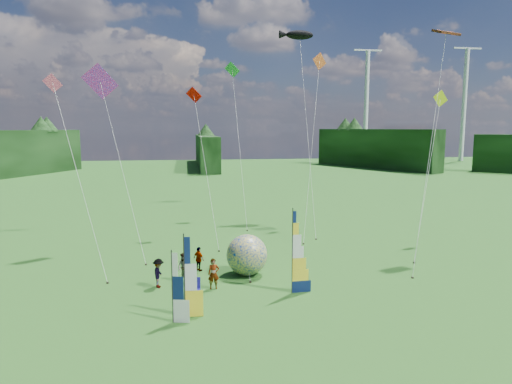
{
  "coord_description": "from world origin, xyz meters",
  "views": [
    {
      "loc": [
        -4.74,
        -20.37,
        8.97
      ],
      "look_at": [
        -1.0,
        4.0,
        5.5
      ],
      "focal_mm": 32.0,
      "sensor_mm": 36.0,
      "label": 1
    }
  ],
  "objects": [
    {
      "name": "kite_whale",
      "position": [
        6.23,
        20.47,
        9.97
      ],
      "size": [
        7.02,
        15.73,
        19.94
      ],
      "primitive_type": null,
      "rotation": [
        0.0,
        0.0,
        0.16
      ],
      "color": "black",
      "rests_on": "ground"
    },
    {
      "name": "feather_banner_main",
      "position": [
        0.84,
        3.01,
        2.28
      ],
      "size": [
        1.24,
        0.17,
        4.56
      ],
      "primitive_type": null,
      "rotation": [
        0.0,
        0.0,
        0.06
      ],
      "color": "#0E1C4F",
      "rests_on": "ground"
    },
    {
      "name": "ground",
      "position": [
        0.0,
        0.0,
        0.0
      ],
      "size": [
        220.0,
        220.0,
        0.0
      ],
      "primitive_type": "plane",
      "color": "#365E20",
      "rests_on": "ground"
    },
    {
      "name": "spectator_a",
      "position": [
        -3.35,
        4.36,
        0.87
      ],
      "size": [
        0.64,
        0.43,
        1.73
      ],
      "primitive_type": "imported",
      "rotation": [
        0.0,
        0.0,
        0.03
      ],
      "color": "#66594C",
      "rests_on": "ground"
    },
    {
      "name": "small_kite_orange",
      "position": [
        5.99,
        17.7,
        8.24
      ],
      "size": [
        10.2,
        13.14,
        16.48
      ],
      "primitive_type": null,
      "rotation": [
        0.0,
        0.0,
        0.38
      ],
      "color": "#FE642D",
      "rests_on": "ground"
    },
    {
      "name": "side_banner_left",
      "position": [
        -4.94,
        0.65,
        1.97
      ],
      "size": [
        1.09,
        0.16,
        3.94
      ],
      "primitive_type": null,
      "rotation": [
        0.0,
        0.0,
        -0.05
      ],
      "color": "yellow",
      "rests_on": "ground"
    },
    {
      "name": "spectator_c",
      "position": [
        -6.42,
        5.03,
        0.83
      ],
      "size": [
        0.53,
        1.12,
        1.67
      ],
      "primitive_type": "imported",
      "rotation": [
        0.0,
        0.0,
        1.44
      ],
      "color": "#66594C",
      "rests_on": "ground"
    },
    {
      "name": "spectator_d",
      "position": [
        -4.08,
        7.69,
        0.78
      ],
      "size": [
        0.87,
        0.94,
        1.56
      ],
      "primitive_type": "imported",
      "rotation": [
        0.0,
        0.0,
        2.26
      ],
      "color": "#66594C",
      "rests_on": "ground"
    },
    {
      "name": "kite_rainbow_delta",
      "position": [
        -9.22,
        12.54,
        7.28
      ],
      "size": [
        10.36,
        12.17,
        14.56
      ],
      "primitive_type": null,
      "rotation": [
        0.0,
        0.0,
        0.28
      ],
      "color": "#F01748",
      "rests_on": "ground"
    },
    {
      "name": "small_kite_red",
      "position": [
        -3.24,
        15.69,
        6.44
      ],
      "size": [
        6.14,
        10.13,
        12.88
      ],
      "primitive_type": null,
      "rotation": [
        0.0,
        0.0,
        -0.27
      ],
      "color": "#E30A01",
      "rests_on": "ground"
    },
    {
      "name": "small_kite_yellow",
      "position": [
        12.91,
        10.75,
        6.22
      ],
      "size": [
        8.79,
        10.25,
        12.44
      ],
      "primitive_type": null,
      "rotation": [
        0.0,
        0.0,
        0.13
      ],
      "color": "#FEFF16",
      "rests_on": "ground"
    },
    {
      "name": "turbine_right",
      "position": [
        45.0,
        102.0,
        15.0
      ],
      "size": [
        8.0,
        1.2,
        30.0
      ],
      "primitive_type": null,
      "color": "silver",
      "rests_on": "ground"
    },
    {
      "name": "small_kite_pink",
      "position": [
        -11.3,
        8.79,
        6.43
      ],
      "size": [
        8.29,
        9.05,
        12.86
      ],
      "primitive_type": null,
      "rotation": [
        0.0,
        0.0,
        0.43
      ],
      "color": "#CC476A",
      "rests_on": "ground"
    },
    {
      "name": "camp_chair",
      "position": [
        -4.46,
        2.98,
        0.55
      ],
      "size": [
        0.72,
        0.72,
        1.1
      ],
      "primitive_type": null,
      "rotation": [
        0.0,
        0.0,
        -0.15
      ],
      "color": "navy",
      "rests_on": "ground"
    },
    {
      "name": "small_kite_green",
      "position": [
        0.28,
        22.91,
        8.1
      ],
      "size": [
        6.76,
        11.81,
        16.2
      ],
      "primitive_type": null,
      "rotation": [
        0.0,
        0.0,
        -0.35
      ],
      "color": "green",
      "rests_on": "ground"
    },
    {
      "name": "treeline_ring",
      "position": [
        0.0,
        0.0,
        4.0
      ],
      "size": [
        210.0,
        210.0,
        8.0
      ],
      "primitive_type": null,
      "color": "#2C5B26",
      "rests_on": "ground"
    },
    {
      "name": "bol_inflatable",
      "position": [
        -1.18,
        6.51,
        1.26
      ],
      "size": [
        2.53,
        2.53,
        2.52
      ],
      "primitive_type": "sphere",
      "rotation": [
        0.0,
        0.0,
        -0.01
      ],
      "color": "navy",
      "rests_on": "ground"
    },
    {
      "name": "kite_parafoil",
      "position": [
        11.23,
        7.69,
        8.9
      ],
      "size": [
        11.11,
        12.29,
        17.81
      ],
      "primitive_type": null,
      "rotation": [
        0.0,
        0.0,
        0.17
      ],
      "color": "#A13516",
      "rests_on": "ground"
    },
    {
      "name": "turbine_left",
      "position": [
        70.0,
        95.0,
        15.0
      ],
      "size": [
        8.0,
        1.2,
        30.0
      ],
      "primitive_type": null,
      "color": "silver",
      "rests_on": "ground"
    },
    {
      "name": "spectator_b",
      "position": [
        -4.99,
        5.73,
        0.87
      ],
      "size": [
        0.92,
        0.86,
        1.74
      ],
      "primitive_type": "imported",
      "rotation": [
        0.0,
        0.0,
        -0.69
      ],
      "color": "#66594C",
      "rests_on": "ground"
    },
    {
      "name": "side_banner_far",
      "position": [
        -5.5,
        0.13,
        1.67
      ],
      "size": [
        0.98,
        0.34,
        3.34
      ],
      "primitive_type": null,
      "rotation": [
        0.0,
        0.0,
        -0.25
      ],
      "color": "white",
      "rests_on": "ground"
    }
  ]
}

